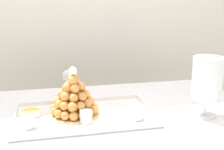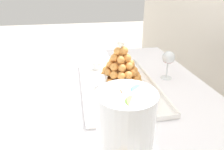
{
  "view_description": "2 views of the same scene",
  "coord_description": "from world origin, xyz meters",
  "px_view_note": "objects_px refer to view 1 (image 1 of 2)",
  "views": [
    {
      "loc": [
        -0.23,
        -1.1,
        1.25
      ],
      "look_at": [
        0.01,
        0.05,
        0.93
      ],
      "focal_mm": 43.98,
      "sensor_mm": 36.0,
      "label": 1
    },
    {
      "loc": [
        0.78,
        -0.15,
        1.23
      ],
      "look_at": [
        0.09,
        -0.02,
        0.91
      ],
      "focal_mm": 32.93,
      "sensor_mm": 36.0,
      "label": 2
    }
  ],
  "objects_px": {
    "dessert_cup_left": "(29,122)",
    "dessert_cup_mid_left": "(86,117)",
    "creme_brulee_ramekin": "(31,113)",
    "wine_glass": "(69,77)",
    "macaron_goblet": "(207,79)",
    "serving_tray": "(85,116)",
    "croquembouche": "(74,97)",
    "dessert_cup_centre": "(137,113)"
  },
  "relations": [
    {
      "from": "dessert_cup_centre",
      "to": "croquembouche",
      "type": "bearing_deg",
      "value": 158.68
    },
    {
      "from": "dessert_cup_left",
      "to": "macaron_goblet",
      "type": "relative_size",
      "value": 0.18
    },
    {
      "from": "dessert_cup_mid_left",
      "to": "croquembouche",
      "type": "bearing_deg",
      "value": 112.61
    },
    {
      "from": "croquembouche",
      "to": "dessert_cup_left",
      "type": "distance_m",
      "value": 0.22
    },
    {
      "from": "croquembouche",
      "to": "wine_glass",
      "type": "bearing_deg",
      "value": 91.91
    },
    {
      "from": "serving_tray",
      "to": "creme_brulee_ramekin",
      "type": "distance_m",
      "value": 0.24
    },
    {
      "from": "creme_brulee_ramekin",
      "to": "macaron_goblet",
      "type": "xyz_separation_m",
      "value": [
        0.77,
        -0.15,
        0.16
      ]
    },
    {
      "from": "dessert_cup_mid_left",
      "to": "macaron_goblet",
      "type": "height_order",
      "value": "macaron_goblet"
    },
    {
      "from": "croquembouche",
      "to": "macaron_goblet",
      "type": "bearing_deg",
      "value": -11.6
    },
    {
      "from": "dessert_cup_left",
      "to": "dessert_cup_centre",
      "type": "relative_size",
      "value": 0.85
    },
    {
      "from": "dessert_cup_left",
      "to": "dessert_cup_centre",
      "type": "height_order",
      "value": "dessert_cup_centre"
    },
    {
      "from": "serving_tray",
      "to": "croquembouche",
      "type": "relative_size",
      "value": 2.74
    },
    {
      "from": "croquembouche",
      "to": "serving_tray",
      "type": "bearing_deg",
      "value": -26.41
    },
    {
      "from": "croquembouche",
      "to": "creme_brulee_ramekin",
      "type": "xyz_separation_m",
      "value": [
        -0.19,
        0.03,
        -0.07
      ]
    },
    {
      "from": "dessert_cup_mid_left",
      "to": "dessert_cup_left",
      "type": "bearing_deg",
      "value": 179.78
    },
    {
      "from": "creme_brulee_ramekin",
      "to": "wine_glass",
      "type": "height_order",
      "value": "wine_glass"
    },
    {
      "from": "wine_glass",
      "to": "macaron_goblet",
      "type": "bearing_deg",
      "value": -32.84
    },
    {
      "from": "croquembouche",
      "to": "dessert_cup_centre",
      "type": "bearing_deg",
      "value": -21.32
    },
    {
      "from": "serving_tray",
      "to": "macaron_goblet",
      "type": "xyz_separation_m",
      "value": [
        0.54,
        -0.1,
        0.17
      ]
    },
    {
      "from": "croquembouche",
      "to": "wine_glass",
      "type": "xyz_separation_m",
      "value": [
        -0.01,
        0.26,
        0.02
      ]
    },
    {
      "from": "wine_glass",
      "to": "dessert_cup_left",
      "type": "bearing_deg",
      "value": -116.99
    },
    {
      "from": "dessert_cup_centre",
      "to": "dessert_cup_left",
      "type": "bearing_deg",
      "value": 179.46
    },
    {
      "from": "dessert_cup_mid_left",
      "to": "creme_brulee_ramekin",
      "type": "bearing_deg",
      "value": 151.34
    },
    {
      "from": "dessert_cup_mid_left",
      "to": "serving_tray",
      "type": "bearing_deg",
      "value": 88.71
    },
    {
      "from": "serving_tray",
      "to": "croquembouche",
      "type": "xyz_separation_m",
      "value": [
        -0.04,
        0.02,
        0.08
      ]
    },
    {
      "from": "serving_tray",
      "to": "dessert_cup_left",
      "type": "height_order",
      "value": "dessert_cup_left"
    },
    {
      "from": "macaron_goblet",
      "to": "creme_brulee_ramekin",
      "type": "bearing_deg",
      "value": 169.15
    },
    {
      "from": "serving_tray",
      "to": "dessert_cup_mid_left",
      "type": "xyz_separation_m",
      "value": [
        -0.0,
        -0.08,
        0.03
      ]
    },
    {
      "from": "dessert_cup_left",
      "to": "dessert_cup_centre",
      "type": "distance_m",
      "value": 0.46
    },
    {
      "from": "dessert_cup_centre",
      "to": "creme_brulee_ramekin",
      "type": "xyz_separation_m",
      "value": [
        -0.46,
        0.13,
        -0.01
      ]
    },
    {
      "from": "serving_tray",
      "to": "wine_glass",
      "type": "height_order",
      "value": "wine_glass"
    },
    {
      "from": "dessert_cup_left",
      "to": "dessert_cup_mid_left",
      "type": "bearing_deg",
      "value": -0.22
    },
    {
      "from": "dessert_cup_mid_left",
      "to": "creme_brulee_ramekin",
      "type": "xyz_separation_m",
      "value": [
        -0.24,
        0.13,
        -0.01
      ]
    },
    {
      "from": "macaron_goblet",
      "to": "croquembouche",
      "type": "bearing_deg",
      "value": 168.4
    },
    {
      "from": "macaron_goblet",
      "to": "dessert_cup_mid_left",
      "type": "bearing_deg",
      "value": 177.94
    },
    {
      "from": "dessert_cup_mid_left",
      "to": "dessert_cup_centre",
      "type": "height_order",
      "value": "same"
    },
    {
      "from": "dessert_cup_centre",
      "to": "serving_tray",
      "type": "bearing_deg",
      "value": 159.73
    },
    {
      "from": "croquembouche",
      "to": "macaron_goblet",
      "type": "distance_m",
      "value": 0.6
    },
    {
      "from": "creme_brulee_ramekin",
      "to": "wine_glass",
      "type": "xyz_separation_m",
      "value": [
        0.19,
        0.23,
        0.09
      ]
    },
    {
      "from": "serving_tray",
      "to": "creme_brulee_ramekin",
      "type": "bearing_deg",
      "value": 167.91
    },
    {
      "from": "dessert_cup_left",
      "to": "dessert_cup_mid_left",
      "type": "distance_m",
      "value": 0.23
    },
    {
      "from": "dessert_cup_left",
      "to": "wine_glass",
      "type": "height_order",
      "value": "wine_glass"
    }
  ]
}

